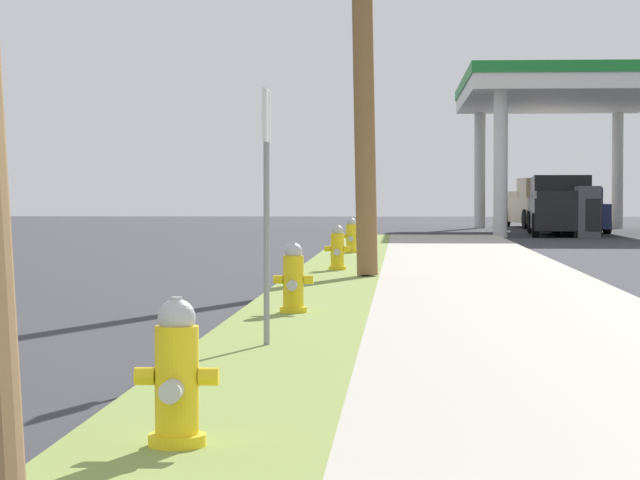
% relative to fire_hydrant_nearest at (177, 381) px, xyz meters
% --- Properties ---
extents(fire_hydrant_nearest, '(0.42, 0.37, 0.74)m').
position_rel_fire_hydrant_nearest_xyz_m(fire_hydrant_nearest, '(0.00, 0.00, 0.00)').
color(fire_hydrant_nearest, yellow).
rests_on(fire_hydrant_nearest, grass_verge).
extents(fire_hydrant_second, '(0.42, 0.38, 0.74)m').
position_rel_fire_hydrant_nearest_xyz_m(fire_hydrant_second, '(-0.03, 7.84, 0.00)').
color(fire_hydrant_second, yellow).
rests_on(fire_hydrant_second, grass_verge).
extents(fire_hydrant_third, '(0.42, 0.37, 0.74)m').
position_rel_fire_hydrant_nearest_xyz_m(fire_hydrant_third, '(0.05, 16.10, 0.00)').
color(fire_hydrant_third, yellow).
rests_on(fire_hydrant_third, grass_verge).
extents(fire_hydrant_fourth, '(0.42, 0.37, 0.74)m').
position_rel_fire_hydrant_nearest_xyz_m(fire_hydrant_fourth, '(0.04, 22.77, 0.00)').
color(fire_hydrant_fourth, yellow).
rests_on(fire_hydrant_fourth, grass_verge).
extents(fire_hydrant_fifth, '(0.42, 0.38, 0.74)m').
position_rel_fire_hydrant_nearest_xyz_m(fire_hydrant_fifth, '(0.04, 31.03, 0.00)').
color(fire_hydrant_fifth, yellow).
rests_on(fire_hydrant_fifth, grass_verge).
extents(street_sign_post, '(0.05, 0.36, 2.12)m').
position_rel_fire_hydrant_nearest_xyz_m(street_sign_post, '(-0.00, 4.68, 1.19)').
color(street_sign_post, gray).
rests_on(street_sign_post, grass_verge).
extents(car_navy_by_near_pump, '(2.10, 4.57, 1.57)m').
position_rel_fire_hydrant_nearest_xyz_m(car_navy_by_near_pump, '(7.12, 42.75, 0.28)').
color(car_navy_by_near_pump, navy).
rests_on(car_navy_by_near_pump, ground).
extents(truck_tan_at_forecourt, '(2.61, 5.57, 1.97)m').
position_rel_fire_hydrant_nearest_xyz_m(truck_tan_at_forecourt, '(6.62, 49.66, 0.47)').
color(truck_tan_at_forecourt, tan).
rests_on(truck_tan_at_forecourt, ground).
extents(truck_white_on_apron, '(2.54, 5.55, 1.97)m').
position_rel_fire_hydrant_nearest_xyz_m(truck_white_on_apron, '(6.83, 45.93, 0.47)').
color(truck_white_on_apron, white).
rests_on(truck_white_on_apron, ground).
extents(truck_black_at_far_bay, '(2.43, 5.51, 1.97)m').
position_rel_fire_hydrant_nearest_xyz_m(truck_black_at_far_bay, '(6.34, 39.19, 0.47)').
color(truck_black_at_far_bay, black).
rests_on(truck_black_at_far_bay, ground).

